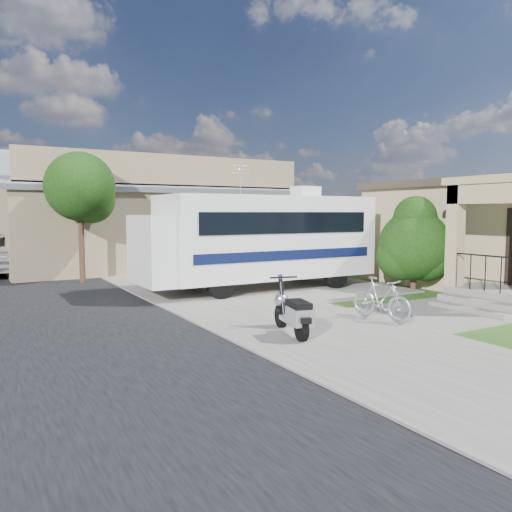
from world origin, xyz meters
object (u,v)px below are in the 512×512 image
motorhome (260,238)px  scooter (293,313)px  shrub (414,242)px  bicycle (381,301)px  garden_hose (454,303)px

motorhome → scooter: 6.23m
motorhome → shrub: bearing=-30.1°
motorhome → scooter: motorhome is taller
motorhome → bicycle: size_ratio=4.77×
motorhome → garden_hose: (3.03, -4.96, -1.60)m
bicycle → garden_hose: 3.11m
shrub → scooter: shrub is taller
bicycle → scooter: bearing=176.4°
shrub → scooter: 7.51m
shrub → bicycle: bearing=-145.3°
motorhome → scooter: size_ratio=4.53×
scooter → bicycle: (2.51, 0.16, -0.02)m
shrub → bicycle: 5.27m
motorhome → bicycle: (-0.02, -5.41, -1.20)m
bicycle → garden_hose: bicycle is taller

